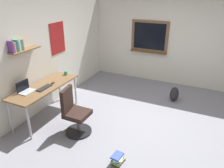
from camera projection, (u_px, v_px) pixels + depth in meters
The scene contains 11 objects.
ground_plane at pixel (146, 123), 4.76m from camera, with size 5.20×5.20×0.00m, color gray.
wall_back at pixel (49, 51), 5.18m from camera, with size 5.00×0.30×2.60m.
wall_right at pixel (174, 40), 6.26m from camera, with size 0.22×5.00×2.60m.
desk at pixel (45, 89), 4.71m from camera, with size 1.66×0.60×0.75m.
office_chair at pixel (75, 114), 4.31m from camera, with size 0.52×0.53×0.95m.
laptop at pixel (25, 89), 4.41m from camera, with size 0.31×0.21×0.23m.
keyboard at pixel (44, 88), 4.58m from camera, with size 0.37×0.13×0.02m, color black.
computer_mouse at pixel (53, 83), 4.81m from camera, with size 0.10×0.06×0.03m, color #262628.
coffee_mug at pixel (66, 73), 5.26m from camera, with size 0.08×0.08×0.09m, color #338C4C.
backpack at pixel (174, 94), 5.62m from camera, with size 0.32×0.22×0.36m, color #232328.
book_stack_on_floor at pixel (118, 159), 3.65m from camera, with size 0.25×0.20×0.16m.
Camera 1 is at (-3.94, -1.05, 2.70)m, focal length 35.46 mm.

